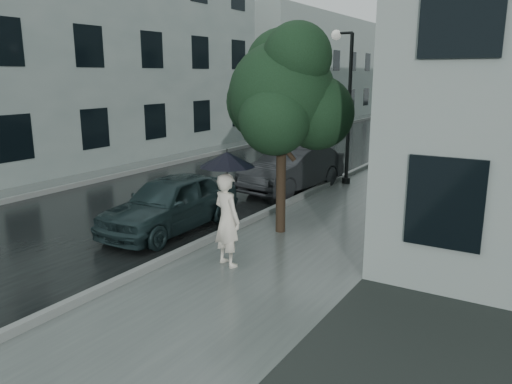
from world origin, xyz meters
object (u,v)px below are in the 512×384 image
Objects in this scene: car_far at (293,168)px; car_near at (170,203)px; street_tree at (284,94)px; lamp_post at (345,97)px; pedestrian at (227,220)px.

car_near is at bearing -88.63° from car_far.
street_tree is 0.94× the size of lamp_post.
car_near is at bearing -150.04° from street_tree.
lamp_post reaches higher than pedestrian.
pedestrian is 0.36× the size of lamp_post.
pedestrian is 0.38× the size of street_tree.
car_far is (-0.99, -1.76, -2.17)m from lamp_post.
pedestrian is 6.72m from car_far.
car_far is (-1.76, 3.97, -2.49)m from street_tree.
street_tree is 3.65m from car_near.
lamp_post reaches higher than car_far.
car_near is 0.93× the size of car_far.
car_near is (-1.51, -7.05, -2.20)m from lamp_post.
car_far is at bearing -117.38° from lamp_post.
pedestrian is at bearing -81.79° from lamp_post.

